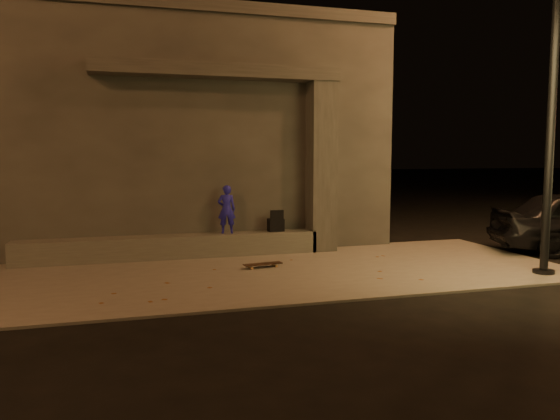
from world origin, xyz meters
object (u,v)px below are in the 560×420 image
object	(u,v)px
backpack	(276,224)
skateboarder	(227,209)
skateboard	(263,264)
street_lamp_0	(556,32)
column	(321,167)

from	to	relation	value
backpack	skateboarder	bearing A→B (deg)	176.64
backpack	skateboard	world-z (taller)	backpack
skateboarder	street_lamp_0	distance (m)	6.79
street_lamp_0	column	bearing A→B (deg)	131.70
backpack	skateboard	bearing A→B (deg)	-117.71
column	backpack	xyz separation A→B (m)	(-1.02, 0.00, -1.19)
backpack	skateboard	distance (m)	1.70
backpack	street_lamp_0	bearing A→B (deg)	-43.17
skateboard	street_lamp_0	xyz separation A→B (m)	(4.62, -1.83, 4.07)
skateboard	street_lamp_0	bearing A→B (deg)	-29.81
skateboarder	backpack	xyz separation A→B (m)	(1.05, 0.00, -0.34)
column	skateboard	size ratio (longest dim) A/B	4.81
skateboard	street_lamp_0	world-z (taller)	street_lamp_0
column	skateboarder	size ratio (longest dim) A/B	3.61
backpack	skateboard	xyz separation A→B (m)	(-0.67, -1.47, -0.54)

